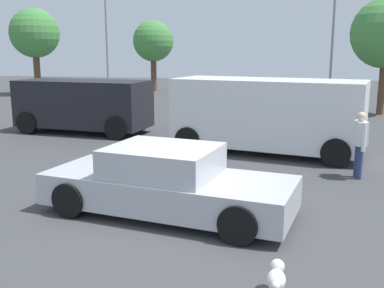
% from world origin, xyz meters
% --- Properties ---
extents(ground_plane, '(80.00, 80.00, 0.00)m').
position_xyz_m(ground_plane, '(0.00, 0.00, 0.00)').
color(ground_plane, '#424244').
extents(sedan_foreground, '(4.77, 2.47, 1.25)m').
position_xyz_m(sedan_foreground, '(-0.36, 0.24, 0.58)').
color(sedan_foreground, '#B7BABF').
rests_on(sedan_foreground, ground_plane).
extents(dog, '(0.23, 0.60, 0.41)m').
position_xyz_m(dog, '(1.71, -2.27, 0.26)').
color(dog, white).
rests_on(dog, ground_plane).
extents(van_white, '(5.66, 3.10, 2.14)m').
position_xyz_m(van_white, '(1.10, 5.76, 1.16)').
color(van_white, white).
rests_on(van_white, ground_plane).
extents(suv_dark, '(4.91, 2.46, 1.89)m').
position_xyz_m(suv_dark, '(-5.56, 7.66, 1.04)').
color(suv_dark, black).
rests_on(suv_dark, ground_plane).
extents(pedestrian, '(0.31, 0.56, 1.57)m').
position_xyz_m(pedestrian, '(3.38, 3.46, 0.93)').
color(pedestrian, navy).
rests_on(pedestrian, ground_plane).
extents(light_post_near, '(0.44, 0.44, 6.15)m').
position_xyz_m(light_post_near, '(3.74, 17.90, 4.20)').
color(light_post_near, gray).
rests_on(light_post_near, ground_plane).
extents(light_post_mid, '(0.44, 0.44, 6.73)m').
position_xyz_m(light_post_mid, '(-10.36, 21.33, 4.54)').
color(light_post_mid, gray).
rests_on(light_post_mid, ground_plane).
extents(tree_back_left, '(3.23, 3.23, 5.67)m').
position_xyz_m(tree_back_left, '(-14.94, 20.19, 4.02)').
color(tree_back_left, brown).
rests_on(tree_back_left, ground_plane).
extents(tree_back_center, '(2.93, 2.93, 5.07)m').
position_xyz_m(tree_back_center, '(-8.21, 24.73, 3.56)').
color(tree_back_center, brown).
rests_on(tree_back_center, ground_plane).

